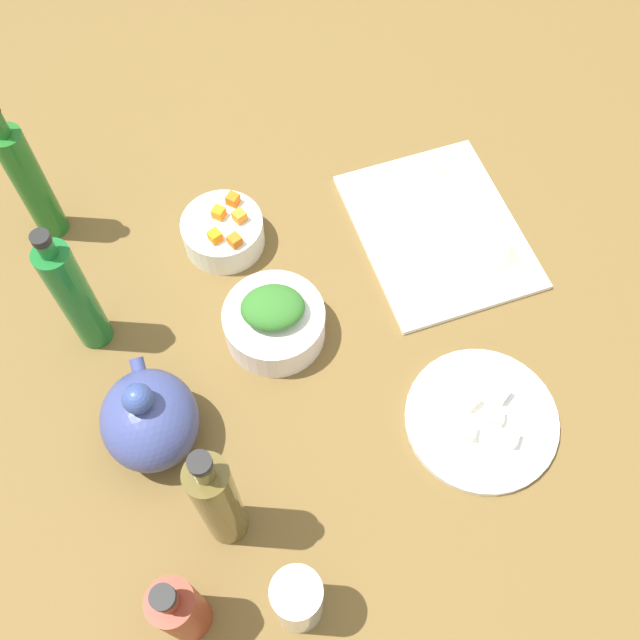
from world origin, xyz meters
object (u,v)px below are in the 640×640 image
(bowl_greens, at_px, (275,324))
(bowl_carrots, at_px, (223,232))
(drinking_glass_0, at_px, (298,600))
(bottle_2, at_px, (218,501))
(bottle_0, at_px, (75,296))
(bottle_1, at_px, (180,610))
(teapot, at_px, (150,419))
(plate_tofu, at_px, (481,419))
(bottle_3, at_px, (30,182))
(cutting_board, at_px, (438,231))

(bowl_greens, bearing_deg, bowl_carrots, 11.62)
(bowl_greens, height_order, bowl_carrots, bowl_greens)
(drinking_glass_0, bearing_deg, bottle_2, 26.49)
(bottle_0, distance_m, bottle_1, 0.45)
(bottle_2, xyz_separation_m, drinking_glass_0, (-0.13, -0.06, -0.05))
(teapot, distance_m, bottle_2, 0.18)
(plate_tofu, bearing_deg, bottle_2, 96.69)
(bowl_greens, distance_m, bowl_carrots, 0.19)
(bowl_greens, relative_size, bottle_3, 0.55)
(bowl_greens, xyz_separation_m, drinking_glass_0, (-0.39, 0.07, 0.04))
(bottle_0, height_order, drinking_glass_0, bottle_0)
(bowl_greens, distance_m, bottle_1, 0.42)
(cutting_board, xyz_separation_m, bowl_greens, (-0.11, 0.31, 0.03))
(teapot, height_order, bottle_3, bottle_3)
(teapot, xyz_separation_m, bottle_2, (-0.15, -0.07, 0.06))
(plate_tofu, distance_m, drinking_glass_0, 0.37)
(bottle_3, bearing_deg, bowl_carrots, -111.68)
(plate_tofu, bearing_deg, teapot, 76.66)
(teapot, distance_m, bottle_1, 0.26)
(bowl_greens, xyz_separation_m, bottle_3, (0.29, 0.31, 0.09))
(bottle_1, relative_size, drinking_glass_0, 1.41)
(teapot, bearing_deg, bottle_0, 18.75)
(bowl_carrots, xyz_separation_m, bottle_1, (-0.56, 0.17, 0.05))
(bottle_3, bearing_deg, bottle_1, -171.28)
(bottle_2, bearing_deg, bottle_3, 17.30)
(drinking_glass_0, bearing_deg, bowl_carrots, -2.98)
(plate_tofu, relative_size, drinking_glass_0, 1.61)
(bowl_carrots, bearing_deg, cutting_board, -102.83)
(bowl_carrots, height_order, bottle_0, bottle_0)
(bottle_1, bearing_deg, bowl_greens, -29.19)
(plate_tofu, bearing_deg, bowl_carrots, 35.30)
(bowl_greens, height_order, bottle_2, bottle_2)
(bowl_carrots, distance_m, bottle_2, 0.47)
(bottle_3, bearing_deg, teapot, -165.63)
(bottle_1, height_order, bottle_3, bottle_3)
(bottle_0, bearing_deg, bottle_3, 10.53)
(drinking_glass_0, bearing_deg, bowl_greens, -9.92)
(bottle_2, bearing_deg, drinking_glass_0, -153.51)
(bottle_1, bearing_deg, plate_tofu, -72.16)
(cutting_board, bearing_deg, drinking_glass_0, 143.26)
(bowl_carrots, relative_size, bottle_2, 0.47)
(bowl_greens, xyz_separation_m, bottle_2, (-0.27, 0.13, 0.09))
(bowl_carrots, height_order, bottle_2, bottle_2)
(plate_tofu, relative_size, bottle_1, 1.14)
(cutting_board, bearing_deg, bottle_3, 73.19)
(bowl_carrots, distance_m, bottle_1, 0.58)
(plate_tofu, height_order, bottle_3, bottle_3)
(bottle_0, distance_m, bottle_2, 0.36)
(bottle_2, bearing_deg, bottle_1, 144.40)
(bowl_greens, height_order, teapot, teapot)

